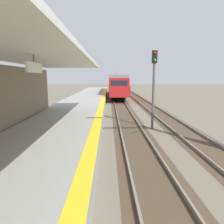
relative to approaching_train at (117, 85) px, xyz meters
The scene contains 5 objects.
station_platform 22.66m from the approaching_train, 101.24° to the right, with size 5.00×80.00×0.91m.
track_pair_nearest_platform 18.28m from the approaching_train, 90.01° to the right, with size 2.34×120.00×0.16m.
track_pair_middle 18.59m from the approaching_train, 79.41° to the right, with size 2.34×120.00×0.16m.
approaching_train is the anchor object (origin of this frame).
rail_signal_post 23.44m from the approaching_train, 86.32° to the right, with size 0.32×0.34×5.20m.
Camera 1 is at (0.42, 1.45, 3.47)m, focal length 32.10 mm.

